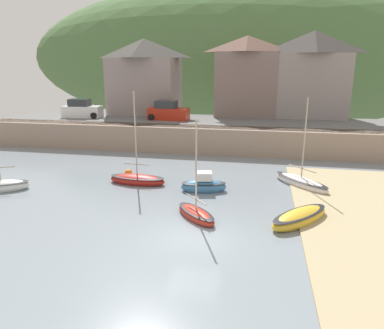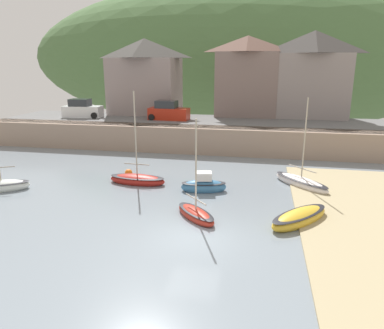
# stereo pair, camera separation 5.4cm
# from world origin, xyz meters

# --- Properties ---
(quay_seawall) EXTENTS (48.00, 9.40, 2.40)m
(quay_seawall) POSITION_xyz_m (0.00, 17.50, 1.36)
(quay_seawall) COLOR gray
(quay_seawall) RESTS_ON ground
(hillside_backdrop) EXTENTS (80.00, 44.00, 25.97)m
(hillside_backdrop) POSITION_xyz_m (-1.18, 55.20, 9.09)
(hillside_backdrop) COLOR #4C7040
(hillside_backdrop) RESTS_ON ground
(waterfront_building_left) EXTENTS (7.76, 6.07, 8.32)m
(waterfront_building_left) POSITION_xyz_m (-10.45, 25.20, 6.63)
(waterfront_building_left) COLOR gray
(waterfront_building_left) RESTS_ON ground
(waterfront_building_centre) EXTENTS (6.80, 4.43, 8.47)m
(waterfront_building_centre) POSITION_xyz_m (1.05, 25.20, 6.71)
(waterfront_building_centre) COLOR #77645E
(waterfront_building_centre) RESTS_ON ground
(waterfront_building_right) EXTENTS (7.75, 4.32, 8.87)m
(waterfront_building_right) POSITION_xyz_m (7.81, 25.20, 6.93)
(waterfront_building_right) COLOR gray
(waterfront_building_right) RESTS_ON ground
(motorboat_with_cabin) EXTENTS (3.86, 4.13, 6.10)m
(motorboat_with_cabin) POSITION_xyz_m (5.71, 8.64, 0.29)
(motorboat_with_cabin) COLOR silver
(motorboat_with_cabin) RESTS_ON ground
(sailboat_blue_trim) EXTENTS (3.56, 2.63, 3.97)m
(sailboat_blue_trim) POSITION_xyz_m (-13.51, 4.05, 0.29)
(sailboat_blue_trim) COLOR white
(sailboat_blue_trim) RESTS_ON ground
(rowboat_small_beached) EXTENTS (4.03, 1.61, 6.46)m
(rowboat_small_beached) POSITION_xyz_m (-5.32, 7.11, 0.29)
(rowboat_small_beached) COLOR #A41F18
(rowboat_small_beached) RESTS_ON ground
(sailboat_tall_mast) EXTENTS (2.88, 3.00, 5.50)m
(sailboat_tall_mast) POSITION_xyz_m (-0.30, 2.12, 0.26)
(sailboat_tall_mast) COLOR #A72A1D
(sailboat_tall_mast) RESTS_ON ground
(fishing_boat_green) EXTENTS (3.69, 3.99, 0.91)m
(fishing_boat_green) POSITION_xyz_m (5.08, 2.59, 0.28)
(fishing_boat_green) COLOR gold
(fishing_boat_green) RESTS_ON ground
(dinghy_open_wooden) EXTENTS (3.08, 1.67, 1.49)m
(dinghy_open_wooden) POSITION_xyz_m (-0.58, 6.45, 0.37)
(dinghy_open_wooden) COLOR teal
(dinghy_open_wooden) RESTS_ON ground
(parked_car_near_slipway) EXTENTS (4.22, 2.01, 1.95)m
(parked_car_near_slipway) POSITION_xyz_m (-16.20, 20.70, 3.20)
(parked_car_near_slipway) COLOR silver
(parked_car_near_slipway) RESTS_ON ground
(parked_car_by_wall) EXTENTS (4.20, 1.96, 1.95)m
(parked_car_by_wall) POSITION_xyz_m (-6.60, 20.70, 3.20)
(parked_car_by_wall) COLOR #B02513
(parked_car_by_wall) RESTS_ON ground
(mooring_buoy) EXTENTS (0.56, 0.56, 0.56)m
(mooring_buoy) POSITION_xyz_m (-6.61, 8.82, 0.17)
(mooring_buoy) COLOR orange
(mooring_buoy) RESTS_ON ground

